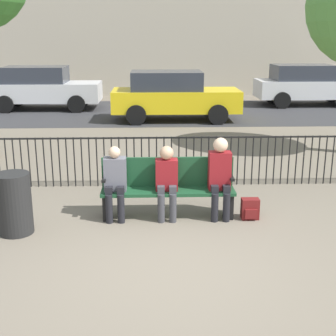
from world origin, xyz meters
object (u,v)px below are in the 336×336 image
Objects in this scene: trash_bin at (14,204)px; seated_person_0 at (115,179)px; backpack at (250,209)px; parked_car_1 at (173,95)px; parked_car_2 at (307,84)px; seated_person_1 at (167,178)px; seated_person_2 at (220,173)px; park_bench at (168,185)px; parked_car_0 at (42,87)px.

seated_person_0 is at bearing 19.41° from trash_bin.
seated_person_0 is 2.14m from backpack.
parked_car_2 is at bearing 30.45° from parked_car_1.
parked_car_1 is (0.49, 8.72, 0.19)m from seated_person_1.
seated_person_2 is 0.30× the size of parked_car_2.
parked_car_2 reaches higher than seated_person_0.
park_bench is at bearing 9.38° from seated_person_0.
park_bench is at bearing 15.84° from trash_bin.
seated_person_1 is at bearing 12.71° from trash_bin.
seated_person_0 reaches higher than park_bench.
backpack is 8.86m from parked_car_1.
parked_car_1 is at bearing 73.72° from trash_bin.
parked_car_0 is (-4.41, 11.12, 0.34)m from park_bench.
seated_person_1 is at bearing -68.72° from parked_car_0.
trash_bin is at bearing -167.29° from seated_person_1.
parked_car_0 is 11.96m from trash_bin.
park_bench is 11.97m from parked_car_0.
parked_car_0 reaches higher than seated_person_1.
parked_car_2 is at bearing 63.23° from seated_person_1.
backpack is 0.08× the size of parked_car_0.
park_bench is 1.80× the size of seated_person_1.
seated_person_1 is 1.39m from backpack.
park_bench is 1.63× the size of seated_person_2.
parked_car_2 is (6.84, 11.98, 0.20)m from seated_person_0.
trash_bin is (-8.24, -12.48, -0.40)m from parked_car_2.
park_bench is 1.34m from backpack.
seated_person_2 is (1.61, 0.01, 0.08)m from seated_person_0.
seated_person_2 reaches higher than backpack.
seated_person_0 is 0.79m from seated_person_1.
parked_car_0 reaches higher than backpack.
parked_car_1 is (-0.33, 8.71, 0.12)m from seated_person_2.
parked_car_0 is at bearing 107.70° from seated_person_0.
seated_person_2 is 13.06m from parked_car_2.
park_bench is at bearing 170.92° from seated_person_2.
seated_person_1 is at bearing -99.47° from park_bench.
parked_car_0 reaches higher than seated_person_2.
park_bench reaches higher than backpack.
seated_person_2 is at bearing 0.23° from seated_person_0.
seated_person_2 is (0.82, 0.01, 0.07)m from seated_person_1.
parked_car_2 is at bearing 3.96° from parked_car_0.
seated_person_1 is 3.51× the size of backpack.
seated_person_0 is 8.81m from parked_car_1.
parked_car_0 reaches higher than trash_bin.
parked_car_1 is at bearing 81.63° from seated_person_0.
trash_bin reaches higher than backpack.
seated_person_2 is 3.88× the size of backpack.
park_bench is at bearing 80.53° from seated_person_1.
seated_person_0 reaches higher than backpack.
parked_car_2 is at bearing 56.55° from trash_bin.
parked_car_0 is at bearing 152.47° from parked_car_1.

